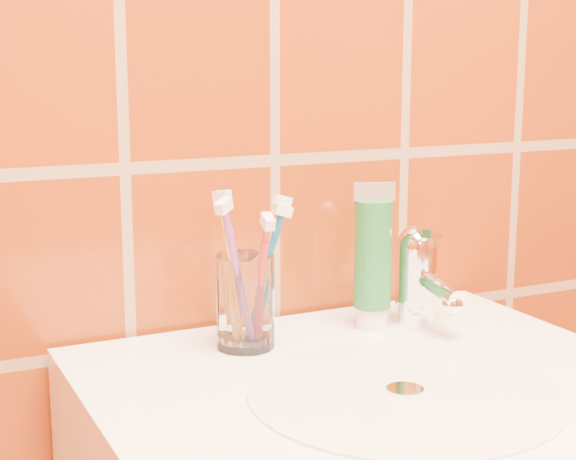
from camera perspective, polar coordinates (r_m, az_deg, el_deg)
glass_tumbler at (r=0.96m, az=-2.79°, el=-4.64°), size 0.08×0.08×0.10m
toothpaste_tube at (r=1.03m, az=5.51°, el=-1.99°), size 0.05×0.04×0.17m
faucet at (r=1.05m, az=8.43°, el=-2.73°), size 0.05×0.11×0.12m
toothbrush_0 at (r=0.96m, az=-3.69°, el=-2.64°), size 0.06×0.08×0.19m
toothbrush_1 at (r=0.93m, az=-3.23°, el=-3.07°), size 0.12×0.11×0.19m
toothbrush_2 at (r=0.93m, az=-1.82°, el=-3.49°), size 0.04×0.13×0.18m
toothbrush_3 at (r=0.97m, az=-1.64°, el=-2.95°), size 0.08×0.08×0.16m
toothbrush_4 at (r=0.97m, az=-1.68°, el=-2.64°), size 0.08×0.08×0.17m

